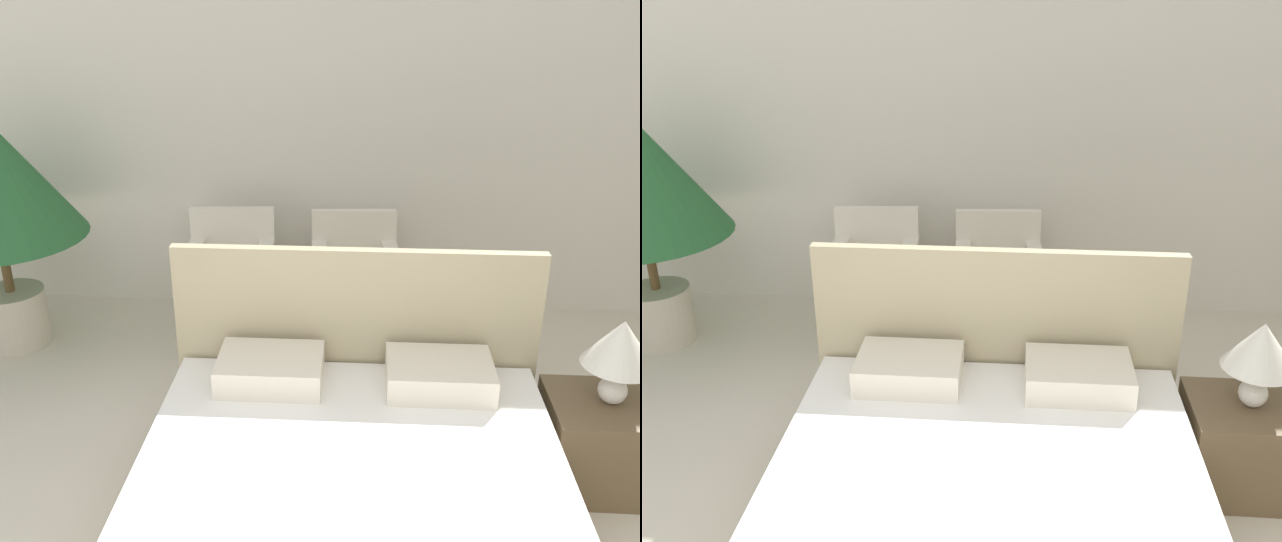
# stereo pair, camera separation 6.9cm
# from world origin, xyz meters

# --- Properties ---
(wall_back) EXTENTS (10.00, 0.06, 2.90)m
(wall_back) POSITION_xyz_m (0.00, 3.96, 1.45)
(wall_back) COLOR silver
(wall_back) RESTS_ON ground_plane
(bed) EXTENTS (1.85, 2.07, 1.11)m
(bed) POSITION_xyz_m (0.13, 1.26, 0.28)
(bed) COLOR #8C7A5B
(bed) RESTS_ON ground_plane
(armchair_near_window_left) EXTENTS (0.61, 0.63, 0.87)m
(armchair_near_window_left) POSITION_xyz_m (-0.73, 3.33, 0.30)
(armchair_near_window_left) COLOR silver
(armchair_near_window_left) RESTS_ON ground_plane
(armchair_near_window_right) EXTENTS (0.62, 0.63, 0.87)m
(armchair_near_window_right) POSITION_xyz_m (0.11, 3.33, 0.30)
(armchair_near_window_right) COLOR silver
(armchair_near_window_right) RESTS_ON ground_plane
(nightstand) EXTENTS (0.53, 0.48, 0.46)m
(nightstand) POSITION_xyz_m (1.34, 1.95, 0.23)
(nightstand) COLOR brown
(nightstand) RESTS_ON ground_plane
(table_lamp) EXTENTS (0.34, 0.34, 0.43)m
(table_lamp) POSITION_xyz_m (1.36, 1.95, 0.76)
(table_lamp) COLOR white
(table_lamp) RESTS_ON nightstand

